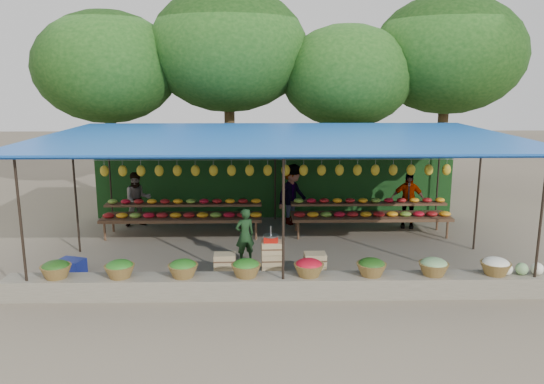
{
  "coord_description": "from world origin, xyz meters",
  "views": [
    {
      "loc": [
        -0.4,
        -12.32,
        4.1
      ],
      "look_at": [
        -0.15,
        0.2,
        1.41
      ],
      "focal_mm": 35.0,
      "sensor_mm": 36.0,
      "label": 1
    }
  ],
  "objects_px": {
    "vendor_seated": "(245,235)",
    "blue_crate_back": "(71,267)",
    "crate_counter": "(271,263)",
    "weighing_scale": "(271,238)",
    "blue_crate_front": "(113,283)"
  },
  "relations": [
    {
      "from": "crate_counter",
      "to": "blue_crate_front",
      "type": "relative_size",
      "value": 4.68
    },
    {
      "from": "blue_crate_front",
      "to": "blue_crate_back",
      "type": "xyz_separation_m",
      "value": [
        -1.14,
        0.95,
        0.01
      ]
    },
    {
      "from": "crate_counter",
      "to": "weighing_scale",
      "type": "distance_m",
      "value": 0.54
    },
    {
      "from": "crate_counter",
      "to": "blue_crate_back",
      "type": "relative_size",
      "value": 4.42
    },
    {
      "from": "blue_crate_front",
      "to": "crate_counter",
      "type": "bearing_deg",
      "value": -1.33
    },
    {
      "from": "crate_counter",
      "to": "vendor_seated",
      "type": "bearing_deg",
      "value": 121.31
    },
    {
      "from": "crate_counter",
      "to": "blue_crate_back",
      "type": "height_order",
      "value": "crate_counter"
    },
    {
      "from": "vendor_seated",
      "to": "blue_crate_back",
      "type": "height_order",
      "value": "vendor_seated"
    },
    {
      "from": "weighing_scale",
      "to": "vendor_seated",
      "type": "relative_size",
      "value": 0.27
    },
    {
      "from": "blue_crate_front",
      "to": "vendor_seated",
      "type": "bearing_deg",
      "value": 18.87
    },
    {
      "from": "blue_crate_front",
      "to": "blue_crate_back",
      "type": "relative_size",
      "value": 0.94
    },
    {
      "from": "vendor_seated",
      "to": "blue_crate_back",
      "type": "xyz_separation_m",
      "value": [
        -3.7,
        -0.69,
        -0.47
      ]
    },
    {
      "from": "vendor_seated",
      "to": "blue_crate_back",
      "type": "distance_m",
      "value": 3.79
    },
    {
      "from": "weighing_scale",
      "to": "vendor_seated",
      "type": "height_order",
      "value": "vendor_seated"
    },
    {
      "from": "blue_crate_back",
      "to": "crate_counter",
      "type": "bearing_deg",
      "value": 14.32
    }
  ]
}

